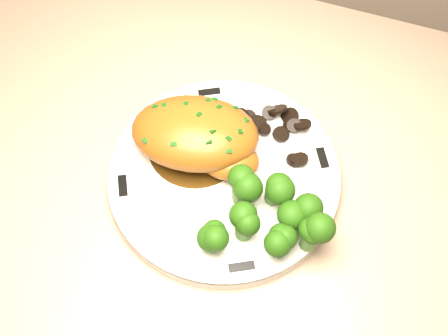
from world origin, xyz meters
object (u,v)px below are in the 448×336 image
(chicken_breast, at_px, (199,136))
(plate, at_px, (224,176))
(broccoli_florets, at_px, (266,217))
(counter, at_px, (296,290))

(chicken_breast, bearing_deg, plate, -39.77)
(plate, xyz_separation_m, broccoli_florets, (0.07, -0.06, 0.04))
(plate, relative_size, broccoli_florets, 2.14)
(counter, bearing_deg, chicken_breast, -170.60)
(plate, height_order, chicken_breast, chicken_breast)
(broccoli_florets, bearing_deg, counter, 58.02)
(chicken_breast, bearing_deg, counter, -2.58)
(broccoli_florets, bearing_deg, plate, 142.09)
(counter, xyz_separation_m, chicken_breast, (-0.18, -0.03, 0.52))
(counter, bearing_deg, plate, -159.61)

